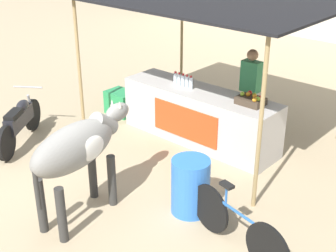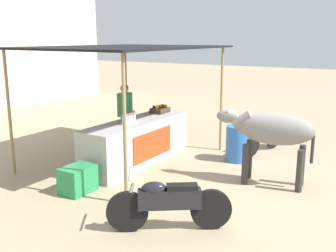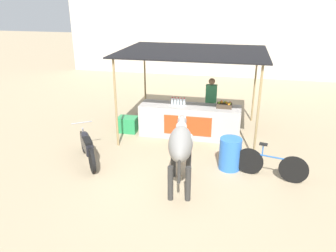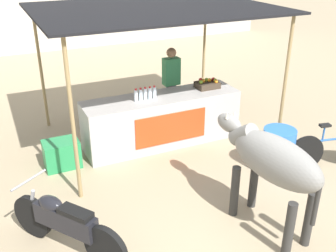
{
  "view_description": "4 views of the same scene",
  "coord_description": "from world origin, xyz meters",
  "px_view_note": "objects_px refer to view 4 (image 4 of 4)",
  "views": [
    {
      "loc": [
        4.69,
        -3.93,
        3.85
      ],
      "look_at": [
        0.4,
        0.9,
        0.85
      ],
      "focal_mm": 50.0,
      "sensor_mm": 36.0,
      "label": 1
    },
    {
      "loc": [
        -6.75,
        -2.74,
        2.71
      ],
      "look_at": [
        -0.25,
        1.25,
        0.99
      ],
      "focal_mm": 42.0,
      "sensor_mm": 36.0,
      "label": 2
    },
    {
      "loc": [
        1.34,
        -7.0,
        3.99
      ],
      "look_at": [
        -0.33,
        0.64,
        0.89
      ],
      "focal_mm": 35.0,
      "sensor_mm": 36.0,
      "label": 3
    },
    {
      "loc": [
        -2.8,
        -4.07,
        3.56
      ],
      "look_at": [
        -0.41,
        1.06,
        0.91
      ],
      "focal_mm": 42.0,
      "sensor_mm": 36.0,
      "label": 4
    }
  ],
  "objects_px": {
    "vendor_behind_counter": "(171,86)",
    "cooler_box": "(62,154)",
    "motorcycle_parked": "(65,223)",
    "cow": "(272,161)",
    "fruit_crate": "(207,84)",
    "stall_counter": "(162,120)",
    "bicycle_leaning": "(332,150)",
    "water_barrel": "(278,151)"
  },
  "relations": [
    {
      "from": "vendor_behind_counter",
      "to": "cooler_box",
      "type": "bearing_deg",
      "value": -161.23
    },
    {
      "from": "motorcycle_parked",
      "to": "cow",
      "type": "bearing_deg",
      "value": -14.64
    },
    {
      "from": "fruit_crate",
      "to": "motorcycle_parked",
      "type": "bearing_deg",
      "value": -145.69
    },
    {
      "from": "stall_counter",
      "to": "fruit_crate",
      "type": "distance_m",
      "value": 1.15
    },
    {
      "from": "fruit_crate",
      "to": "cow",
      "type": "bearing_deg",
      "value": -104.57
    },
    {
      "from": "motorcycle_parked",
      "to": "bicycle_leaning",
      "type": "relative_size",
      "value": 0.93
    },
    {
      "from": "vendor_behind_counter",
      "to": "cooler_box",
      "type": "relative_size",
      "value": 2.75
    },
    {
      "from": "fruit_crate",
      "to": "cooler_box",
      "type": "bearing_deg",
      "value": -177.06
    },
    {
      "from": "bicycle_leaning",
      "to": "fruit_crate",
      "type": "bearing_deg",
      "value": 119.64
    },
    {
      "from": "cooler_box",
      "to": "bicycle_leaning",
      "type": "distance_m",
      "value": 4.64
    },
    {
      "from": "fruit_crate",
      "to": "motorcycle_parked",
      "type": "distance_m",
      "value": 4.07
    },
    {
      "from": "fruit_crate",
      "to": "cooler_box",
      "type": "distance_m",
      "value": 3.07
    },
    {
      "from": "stall_counter",
      "to": "motorcycle_parked",
      "type": "bearing_deg",
      "value": -136.3
    },
    {
      "from": "fruit_crate",
      "to": "vendor_behind_counter",
      "type": "relative_size",
      "value": 0.27
    },
    {
      "from": "vendor_behind_counter",
      "to": "bicycle_leaning",
      "type": "xyz_separation_m",
      "value": [
        1.68,
        -2.85,
        -0.5
      ]
    },
    {
      "from": "fruit_crate",
      "to": "bicycle_leaning",
      "type": "distance_m",
      "value": 2.57
    },
    {
      "from": "water_barrel",
      "to": "cow",
      "type": "distance_m",
      "value": 1.61
    },
    {
      "from": "fruit_crate",
      "to": "bicycle_leaning",
      "type": "relative_size",
      "value": 0.27
    },
    {
      "from": "motorcycle_parked",
      "to": "water_barrel",
      "type": "bearing_deg",
      "value": 6.03
    },
    {
      "from": "stall_counter",
      "to": "cooler_box",
      "type": "bearing_deg",
      "value": -177.15
    },
    {
      "from": "cooler_box",
      "to": "motorcycle_parked",
      "type": "distance_m",
      "value": 2.16
    },
    {
      "from": "water_barrel",
      "to": "cow",
      "type": "bearing_deg",
      "value": -134.86
    },
    {
      "from": "stall_counter",
      "to": "bicycle_leaning",
      "type": "height_order",
      "value": "stall_counter"
    },
    {
      "from": "fruit_crate",
      "to": "cow",
      "type": "xyz_separation_m",
      "value": [
        -0.76,
        -2.94,
        -0.0
      ]
    },
    {
      "from": "water_barrel",
      "to": "motorcycle_parked",
      "type": "xyz_separation_m",
      "value": [
        -3.61,
        -0.38,
        0.03
      ]
    },
    {
      "from": "stall_counter",
      "to": "cow",
      "type": "xyz_separation_m",
      "value": [
        0.24,
        -2.88,
        0.55
      ]
    },
    {
      "from": "stall_counter",
      "to": "motorcycle_parked",
      "type": "relative_size",
      "value": 1.98
    },
    {
      "from": "fruit_crate",
      "to": "motorcycle_parked",
      "type": "relative_size",
      "value": 0.29
    },
    {
      "from": "stall_counter",
      "to": "vendor_behind_counter",
      "type": "bearing_deg",
      "value": 53.78
    },
    {
      "from": "vendor_behind_counter",
      "to": "stall_counter",
      "type": "bearing_deg",
      "value": -126.22
    },
    {
      "from": "fruit_crate",
      "to": "motorcycle_parked",
      "type": "height_order",
      "value": "fruit_crate"
    },
    {
      "from": "fruit_crate",
      "to": "water_barrel",
      "type": "relative_size",
      "value": 0.55
    },
    {
      "from": "cow",
      "to": "bicycle_leaning",
      "type": "distance_m",
      "value": 2.25
    },
    {
      "from": "fruit_crate",
      "to": "vendor_behind_counter",
      "type": "height_order",
      "value": "vendor_behind_counter"
    },
    {
      "from": "water_barrel",
      "to": "bicycle_leaning",
      "type": "xyz_separation_m",
      "value": [
        0.95,
        -0.27,
        -0.05
      ]
    },
    {
      "from": "fruit_crate",
      "to": "vendor_behind_counter",
      "type": "xyz_separation_m",
      "value": [
        -0.46,
        0.7,
        -0.19
      ]
    },
    {
      "from": "vendor_behind_counter",
      "to": "motorcycle_parked",
      "type": "xyz_separation_m",
      "value": [
        -2.87,
        -2.97,
        -0.42
      ]
    },
    {
      "from": "fruit_crate",
      "to": "vendor_behind_counter",
      "type": "bearing_deg",
      "value": 123.17
    },
    {
      "from": "cow",
      "to": "motorcycle_parked",
      "type": "xyz_separation_m",
      "value": [
        -2.56,
        0.67,
        -0.61
      ]
    },
    {
      "from": "motorcycle_parked",
      "to": "bicycle_leaning",
      "type": "bearing_deg",
      "value": 1.43
    },
    {
      "from": "water_barrel",
      "to": "bicycle_leaning",
      "type": "bearing_deg",
      "value": -15.81
    },
    {
      "from": "cooler_box",
      "to": "bicycle_leaning",
      "type": "height_order",
      "value": "bicycle_leaning"
    }
  ]
}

